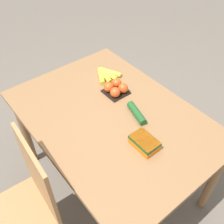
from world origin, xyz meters
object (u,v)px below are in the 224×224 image
Objects in this scene: carrot_bag at (144,142)px; banana_bunch at (106,74)px; chair at (27,209)px; cucumber_near at (137,113)px; tomato_pack at (116,88)px.

banana_bunch is at bearing -19.65° from carrot_bag.
cucumber_near is at bearing 92.19° from chair.
chair is 5.17× the size of banana_bunch.
chair reaches higher than carrot_bag.
banana_bunch is 1.00× the size of cucumber_near.
carrot_bag is (-0.46, 0.17, -0.01)m from tomato_pack.
cucumber_near is (-0.01, -0.80, 0.28)m from chair.
tomato_pack is at bearing 162.24° from banana_bunch.
chair is at bearing 105.84° from tomato_pack.
banana_bunch is 1.27× the size of tomato_pack.
cucumber_near is (0.20, -0.13, -0.01)m from carrot_bag.
carrot_bag is at bearing 75.26° from chair.
tomato_pack reaches higher than cucumber_near.
tomato_pack is 0.26m from cucumber_near.
banana_bunch is (0.43, -0.91, 0.28)m from chair.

